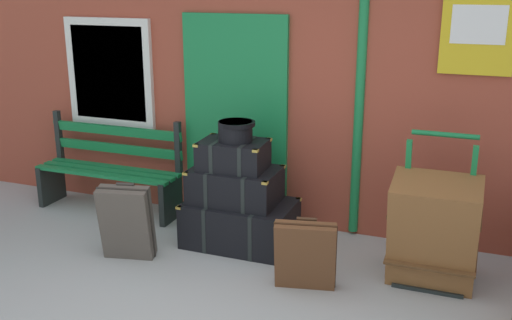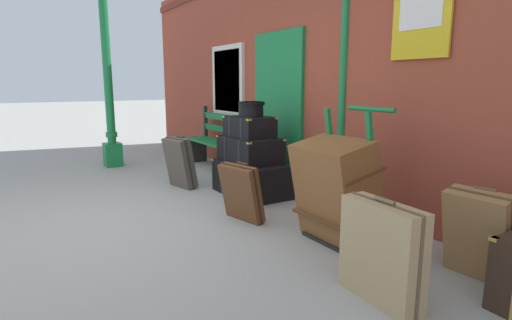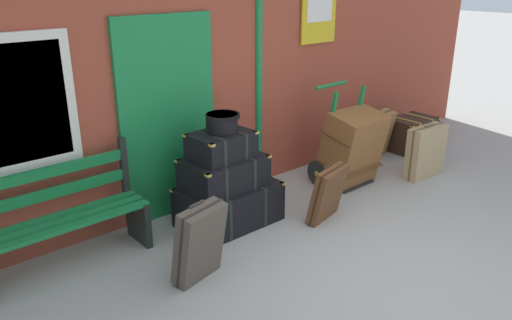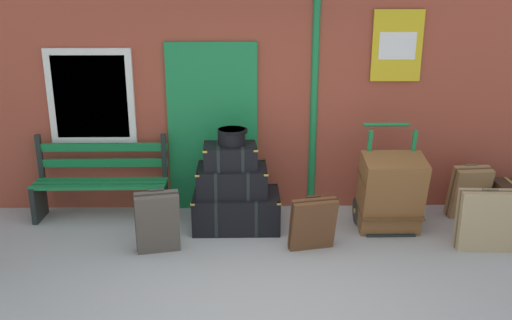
{
  "view_description": "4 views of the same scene",
  "coord_description": "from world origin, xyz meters",
  "px_view_note": "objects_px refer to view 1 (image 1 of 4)",
  "views": [
    {
      "loc": [
        1.78,
        -2.98,
        2.4
      ],
      "look_at": [
        -0.09,
        1.87,
        0.83
      ],
      "focal_mm": 41.84,
      "sensor_mm": 36.0,
      "label": 1
    },
    {
      "loc": [
        4.13,
        -0.81,
        1.42
      ],
      "look_at": [
        0.18,
        1.63,
        0.54
      ],
      "focal_mm": 28.62,
      "sensor_mm": 36.0,
      "label": 2
    },
    {
      "loc": [
        -3.12,
        -1.93,
        2.48
      ],
      "look_at": [
        0.17,
        1.86,
        0.59
      ],
      "focal_mm": 35.35,
      "sensor_mm": 36.0,
      "label": 3
    },
    {
      "loc": [
        -0.11,
        -4.06,
        2.65
      ],
      "look_at": [
        -0.01,
        1.88,
        0.81
      ],
      "focal_mm": 37.82,
      "sensor_mm": 36.0,
      "label": 4
    }
  ],
  "objects_px": {
    "steamer_trunk_middle": "(235,185)",
    "steamer_trunk_top": "(233,155)",
    "steamer_trunk_base": "(240,223)",
    "suitcase_brown": "(127,222)",
    "round_hatbox": "(236,130)",
    "large_brown_trunk": "(434,231)",
    "porters_trolley": "(433,246)",
    "platform_bench": "(110,170)",
    "suitcase_caramel": "(305,255)"
  },
  "relations": [
    {
      "from": "porters_trolley",
      "to": "suitcase_brown",
      "type": "relative_size",
      "value": 1.69
    },
    {
      "from": "steamer_trunk_middle",
      "to": "suitcase_caramel",
      "type": "relative_size",
      "value": 1.32
    },
    {
      "from": "steamer_trunk_base",
      "to": "steamer_trunk_top",
      "type": "relative_size",
      "value": 1.6
    },
    {
      "from": "platform_bench",
      "to": "steamer_trunk_top",
      "type": "distance_m",
      "value": 1.67
    },
    {
      "from": "steamer_trunk_base",
      "to": "steamer_trunk_middle",
      "type": "height_order",
      "value": "steamer_trunk_middle"
    },
    {
      "from": "steamer_trunk_base",
      "to": "large_brown_trunk",
      "type": "distance_m",
      "value": 1.78
    },
    {
      "from": "platform_bench",
      "to": "suitcase_brown",
      "type": "height_order",
      "value": "platform_bench"
    },
    {
      "from": "round_hatbox",
      "to": "porters_trolley",
      "type": "height_order",
      "value": "porters_trolley"
    },
    {
      "from": "suitcase_brown",
      "to": "suitcase_caramel",
      "type": "relative_size",
      "value": 1.15
    },
    {
      "from": "suitcase_caramel",
      "to": "platform_bench",
      "type": "bearing_deg",
      "value": 158.84
    },
    {
      "from": "round_hatbox",
      "to": "porters_trolley",
      "type": "distance_m",
      "value": 1.99
    },
    {
      "from": "steamer_trunk_top",
      "to": "suitcase_caramel",
      "type": "relative_size",
      "value": 1.02
    },
    {
      "from": "platform_bench",
      "to": "porters_trolley",
      "type": "height_order",
      "value": "porters_trolley"
    },
    {
      "from": "large_brown_trunk",
      "to": "suitcase_caramel",
      "type": "distance_m",
      "value": 1.05
    },
    {
      "from": "steamer_trunk_middle",
      "to": "suitcase_brown",
      "type": "relative_size",
      "value": 1.15
    },
    {
      "from": "suitcase_caramel",
      "to": "round_hatbox",
      "type": "bearing_deg",
      "value": 143.44
    },
    {
      "from": "platform_bench",
      "to": "steamer_trunk_middle",
      "type": "height_order",
      "value": "platform_bench"
    },
    {
      "from": "suitcase_brown",
      "to": "steamer_trunk_base",
      "type": "bearing_deg",
      "value": 38.44
    },
    {
      "from": "large_brown_trunk",
      "to": "steamer_trunk_top",
      "type": "bearing_deg",
      "value": 174.1
    },
    {
      "from": "porters_trolley",
      "to": "suitcase_caramel",
      "type": "height_order",
      "value": "porters_trolley"
    },
    {
      "from": "porters_trolley",
      "to": "large_brown_trunk",
      "type": "xyz_separation_m",
      "value": [
        0.0,
        -0.17,
        0.2
      ]
    },
    {
      "from": "large_brown_trunk",
      "to": "suitcase_caramel",
      "type": "height_order",
      "value": "large_brown_trunk"
    },
    {
      "from": "round_hatbox",
      "to": "large_brown_trunk",
      "type": "height_order",
      "value": "round_hatbox"
    },
    {
      "from": "steamer_trunk_base",
      "to": "large_brown_trunk",
      "type": "relative_size",
      "value": 1.06
    },
    {
      "from": "steamer_trunk_middle",
      "to": "suitcase_brown",
      "type": "bearing_deg",
      "value": -139.55
    },
    {
      "from": "suitcase_caramel",
      "to": "steamer_trunk_base",
      "type": "bearing_deg",
      "value": 142.89
    },
    {
      "from": "steamer_trunk_middle",
      "to": "porters_trolley",
      "type": "distance_m",
      "value": 1.83
    },
    {
      "from": "steamer_trunk_middle",
      "to": "suitcase_brown",
      "type": "distance_m",
      "value": 1.04
    },
    {
      "from": "steamer_trunk_middle",
      "to": "steamer_trunk_top",
      "type": "height_order",
      "value": "steamer_trunk_top"
    },
    {
      "from": "large_brown_trunk",
      "to": "suitcase_caramel",
      "type": "relative_size",
      "value": 1.53
    },
    {
      "from": "round_hatbox",
      "to": "suitcase_caramel",
      "type": "distance_m",
      "value": 1.35
    },
    {
      "from": "porters_trolley",
      "to": "steamer_trunk_top",
      "type": "bearing_deg",
      "value": 179.49
    },
    {
      "from": "platform_bench",
      "to": "suitcase_caramel",
      "type": "height_order",
      "value": "platform_bench"
    },
    {
      "from": "round_hatbox",
      "to": "large_brown_trunk",
      "type": "bearing_deg",
      "value": -6.22
    },
    {
      "from": "suitcase_brown",
      "to": "platform_bench",
      "type": "bearing_deg",
      "value": 130.19
    },
    {
      "from": "steamer_trunk_base",
      "to": "suitcase_brown",
      "type": "bearing_deg",
      "value": -141.56
    },
    {
      "from": "steamer_trunk_top",
      "to": "large_brown_trunk",
      "type": "xyz_separation_m",
      "value": [
        1.82,
        -0.19,
        -0.4
      ]
    },
    {
      "from": "steamer_trunk_middle",
      "to": "round_hatbox",
      "type": "distance_m",
      "value": 0.53
    },
    {
      "from": "round_hatbox",
      "to": "porters_trolley",
      "type": "bearing_deg",
      "value": -0.76
    },
    {
      "from": "steamer_trunk_base",
      "to": "steamer_trunk_top",
      "type": "bearing_deg",
      "value": 168.54
    },
    {
      "from": "steamer_trunk_base",
      "to": "round_hatbox",
      "type": "distance_m",
      "value": 0.9
    },
    {
      "from": "steamer_trunk_middle",
      "to": "suitcase_brown",
      "type": "xyz_separation_m",
      "value": [
        -0.77,
        -0.66,
        -0.23
      ]
    },
    {
      "from": "steamer_trunk_base",
      "to": "round_hatbox",
      "type": "xyz_separation_m",
      "value": [
        -0.05,
        0.02,
        0.9
      ]
    },
    {
      "from": "steamer_trunk_top",
      "to": "suitcase_caramel",
      "type": "distance_m",
      "value": 1.23
    },
    {
      "from": "round_hatbox",
      "to": "suitcase_caramel",
      "type": "relative_size",
      "value": 0.55
    },
    {
      "from": "steamer_trunk_middle",
      "to": "platform_bench",
      "type": "bearing_deg",
      "value": 168.42
    },
    {
      "from": "round_hatbox",
      "to": "suitcase_caramel",
      "type": "xyz_separation_m",
      "value": [
        0.87,
        -0.64,
        -0.81
      ]
    },
    {
      "from": "porters_trolley",
      "to": "steamer_trunk_middle",
      "type": "bearing_deg",
      "value": 179.7
    },
    {
      "from": "suitcase_brown",
      "to": "suitcase_caramel",
      "type": "xyz_separation_m",
      "value": [
        1.64,
        0.03,
        -0.05
      ]
    },
    {
      "from": "steamer_trunk_middle",
      "to": "round_hatbox",
      "type": "relative_size",
      "value": 2.42
    }
  ]
}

